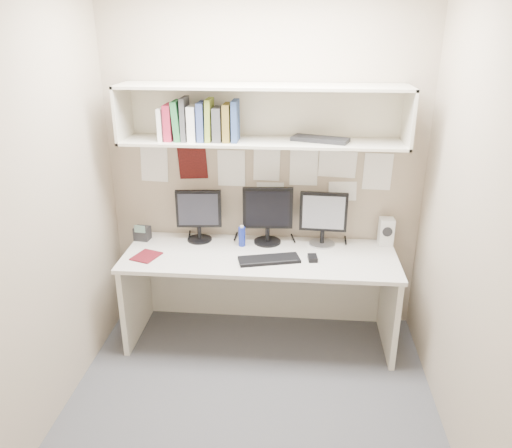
# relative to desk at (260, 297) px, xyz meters

# --- Properties ---
(floor) EXTENTS (2.40, 2.00, 0.01)m
(floor) POSITION_rel_desk_xyz_m (0.00, -0.65, -0.37)
(floor) COLOR #45464A
(floor) RESTS_ON ground
(wall_back) EXTENTS (2.40, 0.02, 2.60)m
(wall_back) POSITION_rel_desk_xyz_m (0.00, 0.35, 0.93)
(wall_back) COLOR tan
(wall_back) RESTS_ON ground
(wall_front) EXTENTS (2.40, 0.02, 2.60)m
(wall_front) POSITION_rel_desk_xyz_m (0.00, -1.65, 0.93)
(wall_front) COLOR tan
(wall_front) RESTS_ON ground
(wall_left) EXTENTS (0.02, 2.00, 2.60)m
(wall_left) POSITION_rel_desk_xyz_m (-1.20, -0.65, 0.93)
(wall_left) COLOR tan
(wall_left) RESTS_ON ground
(wall_right) EXTENTS (0.02, 2.00, 2.60)m
(wall_right) POSITION_rel_desk_xyz_m (1.20, -0.65, 0.93)
(wall_right) COLOR tan
(wall_right) RESTS_ON ground
(desk) EXTENTS (2.00, 0.70, 0.73)m
(desk) POSITION_rel_desk_xyz_m (0.00, 0.00, 0.00)
(desk) COLOR beige
(desk) RESTS_ON floor
(overhead_hutch) EXTENTS (2.00, 0.38, 0.40)m
(overhead_hutch) POSITION_rel_desk_xyz_m (0.00, 0.21, 1.35)
(overhead_hutch) COLOR beige
(overhead_hutch) RESTS_ON wall_back
(pinned_papers) EXTENTS (1.92, 0.01, 0.48)m
(pinned_papers) POSITION_rel_desk_xyz_m (0.00, 0.34, 0.88)
(pinned_papers) COLOR white
(pinned_papers) RESTS_ON wall_back
(monitor_left) EXTENTS (0.35, 0.19, 0.40)m
(monitor_left) POSITION_rel_desk_xyz_m (-0.49, 0.22, 0.59)
(monitor_left) COLOR black
(monitor_left) RESTS_ON desk
(monitor_center) EXTENTS (0.38, 0.21, 0.44)m
(monitor_center) POSITION_rel_desk_xyz_m (0.04, 0.22, 0.61)
(monitor_center) COLOR black
(monitor_center) RESTS_ON desk
(monitor_right) EXTENTS (0.36, 0.20, 0.41)m
(monitor_right) POSITION_rel_desk_xyz_m (0.46, 0.22, 0.59)
(monitor_right) COLOR #A5A5AA
(monitor_right) RESTS_ON desk
(keyboard) EXTENTS (0.46, 0.26, 0.02)m
(keyboard) POSITION_rel_desk_xyz_m (0.07, -0.11, 0.37)
(keyboard) COLOR black
(keyboard) RESTS_ON desk
(mouse) EXTENTS (0.07, 0.11, 0.03)m
(mouse) POSITION_rel_desk_xyz_m (0.38, -0.07, 0.38)
(mouse) COLOR black
(mouse) RESTS_ON desk
(speaker) EXTENTS (0.11, 0.11, 0.21)m
(speaker) POSITION_rel_desk_xyz_m (0.94, 0.25, 0.47)
(speaker) COLOR silver
(speaker) RESTS_ON desk
(blue_bottle) EXTENTS (0.05, 0.05, 0.16)m
(blue_bottle) POSITION_rel_desk_xyz_m (-0.15, 0.13, 0.44)
(blue_bottle) COLOR navy
(blue_bottle) RESTS_ON desk
(maroon_notebook) EXTENTS (0.22, 0.24, 0.01)m
(maroon_notebook) POSITION_rel_desk_xyz_m (-0.82, -0.12, 0.37)
(maroon_notebook) COLOR #520E15
(maroon_notebook) RESTS_ON desk
(desk_phone) EXTENTS (0.12, 0.12, 0.14)m
(desk_phone) POSITION_rel_desk_xyz_m (-0.94, 0.18, 0.42)
(desk_phone) COLOR black
(desk_phone) RESTS_ON desk
(book_stack) EXTENTS (0.55, 0.18, 0.30)m
(book_stack) POSITION_rel_desk_xyz_m (-0.44, 0.12, 1.30)
(book_stack) COLOR white
(book_stack) RESTS_ON overhead_hutch
(hutch_tray) EXTENTS (0.42, 0.27, 0.03)m
(hutch_tray) POSITION_rel_desk_xyz_m (0.41, 0.16, 1.19)
(hutch_tray) COLOR black
(hutch_tray) RESTS_ON overhead_hutch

